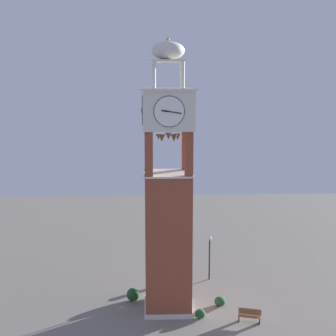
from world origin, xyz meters
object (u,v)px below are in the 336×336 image
at_px(clock_tower, 168,203).
at_px(lamp_post, 210,250).
at_px(trash_bin, 156,282).
at_px(park_bench, 250,316).

relative_size(clock_tower, lamp_post, 5.15).
height_order(clock_tower, lamp_post, clock_tower).
bearing_deg(trash_bin, lamp_post, -72.15).
relative_size(park_bench, lamp_post, 0.43).
bearing_deg(park_bench, clock_tower, 67.26).
relative_size(lamp_post, trash_bin, 4.80).
distance_m(clock_tower, lamp_post, 8.77).
distance_m(clock_tower, trash_bin, 8.83).
relative_size(clock_tower, trash_bin, 24.73).
height_order(clock_tower, park_bench, clock_tower).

